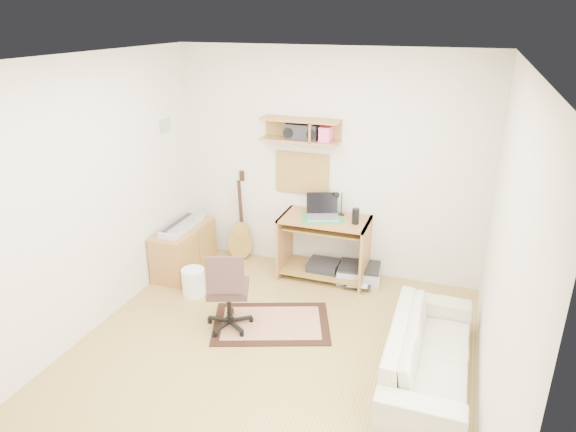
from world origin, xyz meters
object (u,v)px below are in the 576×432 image
(desk, at_px, (324,248))
(sofa, at_px, (430,344))
(printer, at_px, (359,274))
(cabinet, at_px, (184,249))
(task_chair, at_px, (228,289))

(desk, relative_size, sofa, 0.59)
(printer, bearing_deg, cabinet, -174.82)
(task_chair, height_order, printer, task_chair)
(desk, height_order, sofa, desk)
(desk, height_order, printer, desk)
(task_chair, height_order, sofa, task_chair)
(printer, bearing_deg, task_chair, -133.19)
(task_chair, xyz_separation_m, cabinet, (-1.04, 0.94, -0.16))
(printer, xyz_separation_m, sofa, (0.91, -1.49, 0.25))
(desk, relative_size, task_chair, 1.16)
(cabinet, xyz_separation_m, printer, (2.05, 0.43, -0.19))
(desk, height_order, task_chair, task_chair)
(cabinet, distance_m, printer, 2.11)
(cabinet, height_order, printer, cabinet)
(cabinet, height_order, sofa, sofa)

